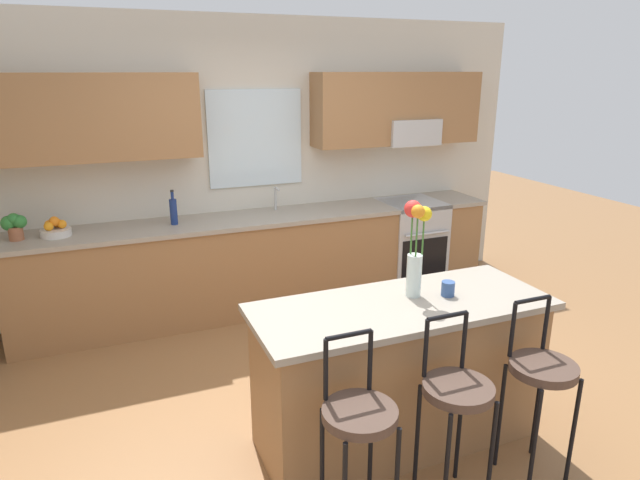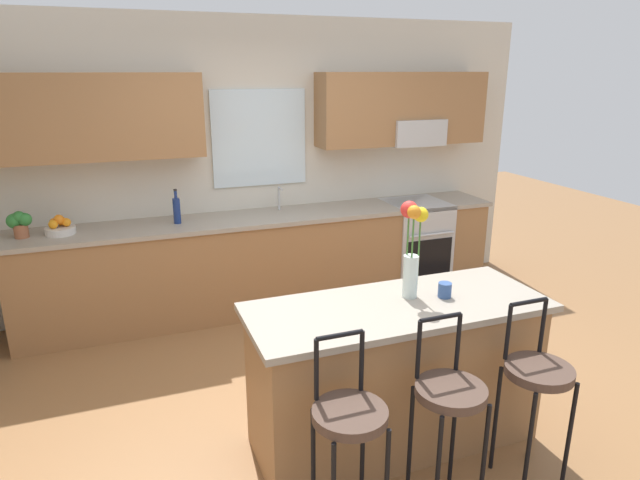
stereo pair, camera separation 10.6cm
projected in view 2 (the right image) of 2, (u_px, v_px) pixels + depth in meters
The scene contains 14 objects.
ground_plane at pixel (337, 397), 3.88m from camera, with size 14.00×14.00×0.00m, color olive.
back_wall_assembly at pixel (263, 148), 5.22m from camera, with size 5.60×0.50×2.70m.
counter_run at pixel (271, 261), 5.27m from camera, with size 4.56×0.64×0.92m.
sink_faucet at pixel (279, 196), 5.27m from camera, with size 0.02×0.13×0.23m.
oven_range at pixel (414, 245), 5.77m from camera, with size 0.60×0.64×0.92m.
kitchen_island at pixel (395, 373), 3.31m from camera, with size 1.78×0.71×0.92m.
bar_stool_near at pixel (349, 423), 2.57m from camera, with size 0.36×0.36×1.04m.
bar_stool_middle at pixel (449, 399), 2.76m from camera, with size 0.36×0.36×1.04m.
bar_stool_far at pixel (537, 379), 2.94m from camera, with size 0.36×0.36×1.04m.
flower_vase at pixel (412, 244), 3.19m from camera, with size 0.15×0.14×0.58m.
mug_ceramic at pixel (445, 290), 3.26m from camera, with size 0.08×0.08×0.09m, color #33518C.
fruit_bowl_oranges at pixel (60, 227), 4.52m from camera, with size 0.24×0.24×0.16m.
bottle_olive_oil at pixel (177, 210), 4.81m from camera, with size 0.06×0.06×0.31m.
potted_plant_small at pixel (19, 223), 4.40m from camera, with size 0.19×0.13×0.22m.
Camera 2 is at (-1.29, -3.12, 2.22)m, focal length 30.75 mm.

